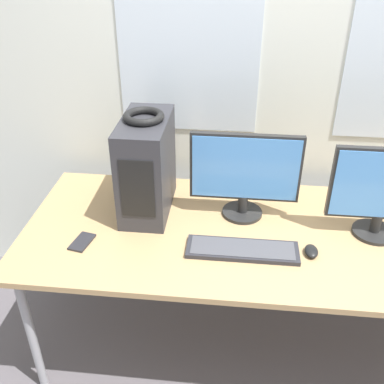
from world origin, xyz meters
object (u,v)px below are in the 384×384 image
object	(u,v)px
pc_tower	(147,166)
mouse	(311,251)
headphones	(144,116)
cell_phone	(82,242)
monitor_main	(245,173)
keyboard	(242,250)

from	to	relation	value
pc_tower	mouse	distance (m)	0.83
headphones	cell_phone	distance (m)	0.61
headphones	monitor_main	distance (m)	0.52
headphones	cell_phone	xyz separation A→B (m)	(-0.24, -0.31, -0.47)
pc_tower	headphones	size ratio (longest dim) A/B	2.53
keyboard	cell_phone	world-z (taller)	keyboard
headphones	cell_phone	bearing A→B (deg)	-127.99
pc_tower	cell_phone	distance (m)	0.45
headphones	keyboard	bearing A→B (deg)	-32.57
pc_tower	cell_phone	bearing A→B (deg)	-128.07
cell_phone	headphones	bearing A→B (deg)	63.97
headphones	keyboard	world-z (taller)	headphones
pc_tower	cell_phone	xyz separation A→B (m)	(-0.24, -0.31, -0.23)
monitor_main	mouse	world-z (taller)	monitor_main
headphones	keyboard	distance (m)	0.72
monitor_main	headphones	bearing A→B (deg)	179.32
keyboard	cell_phone	xyz separation A→B (m)	(-0.70, -0.01, -0.01)
monitor_main	keyboard	distance (m)	0.36
mouse	cell_phone	size ratio (longest dim) A/B	0.62
cell_phone	mouse	bearing A→B (deg)	13.64
pc_tower	monitor_main	xyz separation A→B (m)	(0.46, -0.00, -0.01)
headphones	cell_phone	size ratio (longest dim) A/B	1.30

